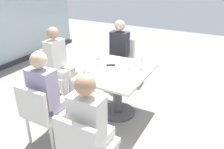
# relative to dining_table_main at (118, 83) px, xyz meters

# --- Properties ---
(ground_plane) EXTENTS (12.00, 12.00, 0.00)m
(ground_plane) POSITION_rel_dining_table_main_xyz_m (0.00, 0.00, -0.53)
(ground_plane) COLOR gray
(dining_table_main) EXTENTS (1.15, 0.88, 0.73)m
(dining_table_main) POSITION_rel_dining_table_main_xyz_m (0.00, 0.00, 0.00)
(dining_table_main) COLOR silver
(dining_table_main) RESTS_ON ground_plane
(chair_far_right) EXTENTS (0.50, 0.46, 0.87)m
(chair_far_right) POSITION_rel_dining_table_main_xyz_m (1.08, 0.49, -0.04)
(chair_far_right) COLOR silver
(chair_far_right) RESTS_ON ground_plane
(chair_near_window) EXTENTS (0.46, 0.51, 0.87)m
(chair_near_window) POSITION_rel_dining_table_main_xyz_m (0.00, 1.25, -0.04)
(chair_near_window) COLOR silver
(chair_near_window) RESTS_ON ground_plane
(chair_far_left) EXTENTS (0.50, 0.46, 0.87)m
(chair_far_left) POSITION_rel_dining_table_main_xyz_m (-1.08, 0.49, -0.04)
(chair_far_left) COLOR silver
(chair_far_left) RESTS_ON ground_plane
(chair_side_end) EXTENTS (0.50, 0.46, 0.87)m
(chair_side_end) POSITION_rel_dining_table_main_xyz_m (-1.34, -0.33, -0.04)
(chair_side_end) COLOR silver
(chair_side_end) RESTS_ON ground_plane
(person_far_right) EXTENTS (0.39, 0.34, 1.26)m
(person_far_right) POSITION_rel_dining_table_main_xyz_m (0.97, 0.49, 0.17)
(person_far_right) COLOR #28282D
(person_far_right) RESTS_ON ground_plane
(person_near_window) EXTENTS (0.34, 0.39, 1.26)m
(person_near_window) POSITION_rel_dining_table_main_xyz_m (-0.00, 1.14, 0.17)
(person_near_window) COLOR silver
(person_near_window) RESTS_ON ground_plane
(person_far_left) EXTENTS (0.39, 0.34, 1.26)m
(person_far_left) POSITION_rel_dining_table_main_xyz_m (-0.97, 0.49, 0.17)
(person_far_left) COLOR #9E93B7
(person_far_left) RESTS_ON ground_plane
(person_side_end) EXTENTS (0.39, 0.34, 1.26)m
(person_side_end) POSITION_rel_dining_table_main_xyz_m (-1.24, -0.33, 0.17)
(person_side_end) COLOR silver
(person_side_end) RESTS_ON ground_plane
(wine_glass_0) EXTENTS (0.07, 0.07, 0.18)m
(wine_glass_0) POSITION_rel_dining_table_main_xyz_m (0.25, -0.27, 0.33)
(wine_glass_0) COLOR silver
(wine_glass_0) RESTS_ON dining_table_main
(wine_glass_1) EXTENTS (0.07, 0.07, 0.18)m
(wine_glass_1) POSITION_rel_dining_table_main_xyz_m (0.20, -0.10, 0.33)
(wine_glass_1) COLOR silver
(wine_glass_1) RESTS_ON dining_table_main
(wine_glass_2) EXTENTS (0.07, 0.07, 0.18)m
(wine_glass_2) POSITION_rel_dining_table_main_xyz_m (-0.50, 0.24, 0.33)
(wine_glass_2) COLOR silver
(wine_glass_2) RESTS_ON dining_table_main
(wine_glass_3) EXTENTS (0.07, 0.07, 0.18)m
(wine_glass_3) POSITION_rel_dining_table_main_xyz_m (0.06, 0.37, 0.33)
(wine_glass_3) COLOR silver
(wine_glass_3) RESTS_ON dining_table_main
(coffee_cup) EXTENTS (0.08, 0.08, 0.09)m
(coffee_cup) POSITION_rel_dining_table_main_xyz_m (-0.23, 0.35, 0.24)
(coffee_cup) COLOR white
(coffee_cup) RESTS_ON dining_table_main
(cell_phone_on_table) EXTENTS (0.13, 0.16, 0.01)m
(cell_phone_on_table) POSITION_rel_dining_table_main_xyz_m (0.15, 0.20, 0.20)
(cell_phone_on_table) COLOR black
(cell_phone_on_table) RESTS_ON dining_table_main
(handbag_0) EXTENTS (0.31, 0.19, 0.28)m
(handbag_0) POSITION_rel_dining_table_main_xyz_m (1.13, 0.11, -0.39)
(handbag_0) COLOR beige
(handbag_0) RESTS_ON ground_plane
(handbag_1) EXTENTS (0.34, 0.27, 0.28)m
(handbag_1) POSITION_rel_dining_table_main_xyz_m (0.24, 0.69, -0.39)
(handbag_1) COLOR #A3704C
(handbag_1) RESTS_ON ground_plane
(handbag_2) EXTENTS (0.34, 0.25, 0.28)m
(handbag_2) POSITION_rel_dining_table_main_xyz_m (-1.05, 0.07, -0.39)
(handbag_2) COLOR #A3704C
(handbag_2) RESTS_ON ground_plane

